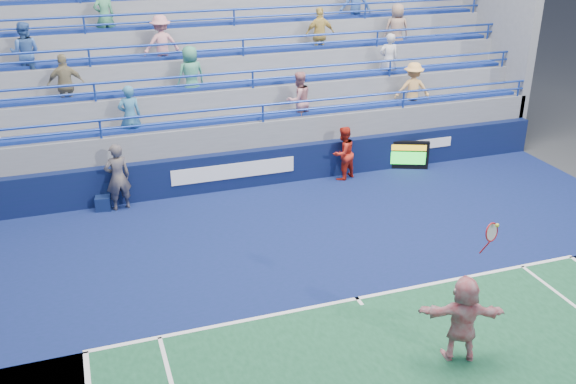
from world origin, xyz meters
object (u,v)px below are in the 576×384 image
object	(u,v)px
tennis_player	(463,318)
judge_chair	(103,202)
serve_speed_board	(408,155)
line_judge	(118,177)
ball_girl	(343,153)

from	to	relation	value
tennis_player	judge_chair	bearing A→B (deg)	123.47
serve_speed_board	line_judge	world-z (taller)	line_judge
serve_speed_board	tennis_player	bearing A→B (deg)	-112.71
serve_speed_board	tennis_player	size ratio (longest dim) A/B	0.47
line_judge	tennis_player	bearing A→B (deg)	109.66
judge_chair	line_judge	world-z (taller)	line_judge
judge_chair	ball_girl	world-z (taller)	ball_girl
serve_speed_board	ball_girl	xyz separation A→B (m)	(-2.23, -0.10, 0.36)
ball_girl	tennis_player	bearing A→B (deg)	56.66
line_judge	ball_girl	xyz separation A→B (m)	(6.53, 0.04, -0.12)
judge_chair	line_judge	bearing A→B (deg)	-15.70
tennis_player	ball_girl	size ratio (longest dim) A/B	1.64
line_judge	ball_girl	bearing A→B (deg)	168.33
judge_chair	tennis_player	world-z (taller)	tennis_player
ball_girl	line_judge	bearing A→B (deg)	-23.93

